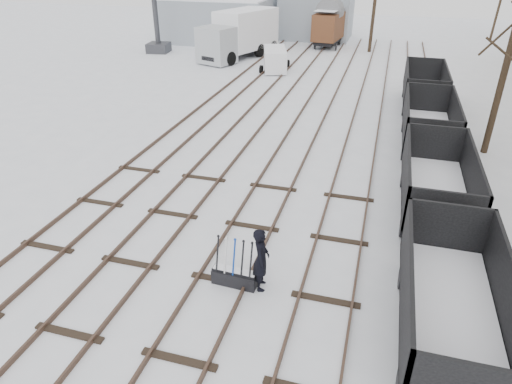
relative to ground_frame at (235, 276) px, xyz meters
The scene contains 17 objects.
ground 0.48m from the ground_frame, behind, with size 120.00×120.00×0.00m, color white.
tracks 13.70m from the ground_frame, 91.61° to the left, with size 13.90×52.00×0.16m.
shed_left 38.47m from the ground_frame, 110.39° to the left, with size 10.00×8.00×4.10m.
shed_right 40.31m from the ground_frame, 96.25° to the left, with size 7.00×6.00×4.50m.
ground_frame is the anchor object (origin of this frame).
worker 1.02m from the ground_frame, ahead, with size 0.70×0.46×1.93m, color black.
freight_wagon_a 5.69m from the ground_frame, ahead, with size 2.31×5.76×2.35m.
freight_wagon_b 8.05m from the ground_frame, 45.61° to the left, with size 2.31×5.76×2.35m.
freight_wagon_c 13.39m from the ground_frame, 65.17° to the left, with size 2.31×5.76×2.35m.
freight_wagon_d 19.38m from the ground_frame, 73.15° to the left, with size 2.31×5.76×2.35m.
box_van_wagon 35.50m from the ground_frame, 93.97° to the left, with size 2.88×4.72×3.41m.
lorry 30.05m from the ground_frame, 107.55° to the left, with size 4.60×8.82×3.83m.
panel_van 25.56m from the ground_frame, 101.43° to the left, with size 2.63×4.08×1.66m.
crane 33.55m from the ground_frame, 120.19° to the left, with size 2.07×5.49×9.28m.
tree_near 15.17m from the ground_frame, 56.03° to the left, with size 0.30×0.30×7.15m, color black.
tree_far_left 41.85m from the ground_frame, 94.31° to the left, with size 0.30×0.30×6.34m, color black.
tree_far_right 34.48m from the ground_frame, 87.43° to the left, with size 0.30×0.30×8.66m, color black.
Camera 1 is at (3.82, -9.73, 8.59)m, focal length 32.00 mm.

